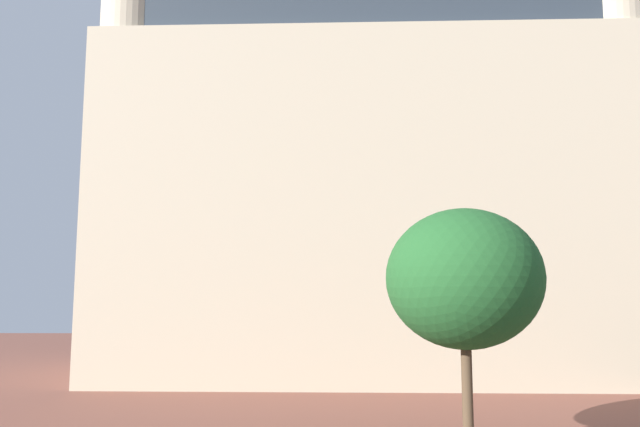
% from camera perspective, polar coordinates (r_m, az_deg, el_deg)
% --- Properties ---
extents(landmark_building, '(26.92, 13.61, 31.11)m').
position_cam_1_polar(landmark_building, '(35.16, 3.61, 2.36)').
color(landmark_building, beige).
rests_on(landmark_building, ground_plane).
extents(tree_curb_far, '(4.24, 4.24, 6.48)m').
position_cam_1_polar(tree_curb_far, '(17.76, 12.78, -5.72)').
color(tree_curb_far, brown).
rests_on(tree_curb_far, ground_plane).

